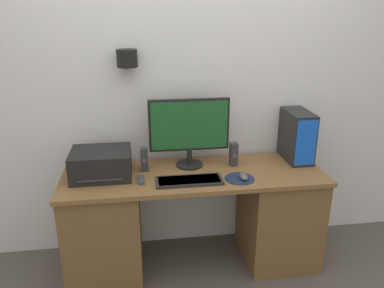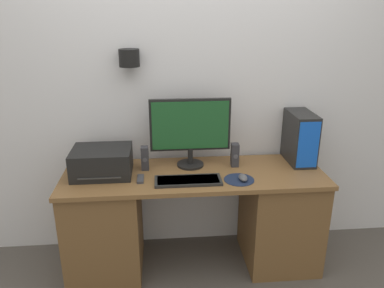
{
  "view_description": "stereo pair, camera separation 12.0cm",
  "coord_description": "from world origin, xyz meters",
  "px_view_note": "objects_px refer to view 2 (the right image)",
  "views": [
    {
      "loc": [
        -0.34,
        -2.02,
        1.79
      ],
      "look_at": [
        -0.01,
        0.29,
        0.94
      ],
      "focal_mm": 35.0,
      "sensor_mm": 36.0,
      "label": 1
    },
    {
      "loc": [
        -0.22,
        -2.03,
        1.79
      ],
      "look_at": [
        -0.01,
        0.29,
        0.94
      ],
      "focal_mm": 35.0,
      "sensor_mm": 36.0,
      "label": 2
    }
  ],
  "objects_px": {
    "monitor": "(190,128)",
    "computer_tower": "(300,138)",
    "keyboard": "(188,180)",
    "mouse": "(243,178)",
    "speaker_right": "(235,155)",
    "printer": "(102,162)",
    "remote_control": "(140,179)",
    "speaker_left": "(145,158)"
  },
  "relations": [
    {
      "from": "keyboard",
      "to": "remote_control",
      "type": "distance_m",
      "value": 0.31
    },
    {
      "from": "mouse",
      "to": "speaker_right",
      "type": "xyz_separation_m",
      "value": [
        -0.01,
        0.25,
        0.06
      ]
    },
    {
      "from": "keyboard",
      "to": "printer",
      "type": "relative_size",
      "value": 1.11
    },
    {
      "from": "keyboard",
      "to": "speaker_right",
      "type": "relative_size",
      "value": 2.6
    },
    {
      "from": "monitor",
      "to": "mouse",
      "type": "relative_size",
      "value": 5.62
    },
    {
      "from": "mouse",
      "to": "computer_tower",
      "type": "distance_m",
      "value": 0.58
    },
    {
      "from": "computer_tower",
      "to": "printer",
      "type": "distance_m",
      "value": 1.4
    },
    {
      "from": "keyboard",
      "to": "speaker_left",
      "type": "height_order",
      "value": "speaker_left"
    },
    {
      "from": "keyboard",
      "to": "mouse",
      "type": "xyz_separation_m",
      "value": [
        0.36,
        -0.01,
        0.01
      ]
    },
    {
      "from": "computer_tower",
      "to": "printer",
      "type": "height_order",
      "value": "computer_tower"
    },
    {
      "from": "keyboard",
      "to": "speaker_left",
      "type": "relative_size",
      "value": 2.6
    },
    {
      "from": "remote_control",
      "to": "keyboard",
      "type": "bearing_deg",
      "value": -10.43
    },
    {
      "from": "mouse",
      "to": "remote_control",
      "type": "relative_size",
      "value": 0.81
    },
    {
      "from": "mouse",
      "to": "speaker_right",
      "type": "distance_m",
      "value": 0.25
    },
    {
      "from": "monitor",
      "to": "remote_control",
      "type": "xyz_separation_m",
      "value": [
        -0.35,
        -0.21,
        -0.27
      ]
    },
    {
      "from": "monitor",
      "to": "computer_tower",
      "type": "relative_size",
      "value": 1.53
    },
    {
      "from": "keyboard",
      "to": "mouse",
      "type": "bearing_deg",
      "value": -1.8
    },
    {
      "from": "keyboard",
      "to": "mouse",
      "type": "distance_m",
      "value": 0.36
    },
    {
      "from": "printer",
      "to": "speaker_right",
      "type": "distance_m",
      "value": 0.92
    },
    {
      "from": "printer",
      "to": "remote_control",
      "type": "height_order",
      "value": "printer"
    },
    {
      "from": "computer_tower",
      "to": "speaker_right",
      "type": "bearing_deg",
      "value": -174.92
    },
    {
      "from": "keyboard",
      "to": "computer_tower",
      "type": "bearing_deg",
      "value": 18.42
    },
    {
      "from": "monitor",
      "to": "mouse",
      "type": "height_order",
      "value": "monitor"
    },
    {
      "from": "monitor",
      "to": "mouse",
      "type": "bearing_deg",
      "value": -41.39
    },
    {
      "from": "keyboard",
      "to": "mouse",
      "type": "relative_size",
      "value": 4.35
    },
    {
      "from": "mouse",
      "to": "speaker_left",
      "type": "xyz_separation_m",
      "value": [
        -0.64,
        0.24,
        0.06
      ]
    },
    {
      "from": "keyboard",
      "to": "remote_control",
      "type": "xyz_separation_m",
      "value": [
        -0.31,
        0.06,
        -0.0
      ]
    },
    {
      "from": "computer_tower",
      "to": "monitor",
      "type": "bearing_deg",
      "value": -179.6
    },
    {
      "from": "monitor",
      "to": "remote_control",
      "type": "relative_size",
      "value": 4.57
    },
    {
      "from": "printer",
      "to": "remote_control",
      "type": "distance_m",
      "value": 0.29
    },
    {
      "from": "monitor",
      "to": "printer",
      "type": "height_order",
      "value": "monitor"
    },
    {
      "from": "monitor",
      "to": "remote_control",
      "type": "distance_m",
      "value": 0.49
    },
    {
      "from": "keyboard",
      "to": "speaker_right",
      "type": "height_order",
      "value": "speaker_right"
    },
    {
      "from": "printer",
      "to": "keyboard",
      "type": "bearing_deg",
      "value": -17.23
    },
    {
      "from": "keyboard",
      "to": "printer",
      "type": "xyz_separation_m",
      "value": [
        -0.57,
        0.18,
        0.08
      ]
    },
    {
      "from": "printer",
      "to": "speaker_left",
      "type": "xyz_separation_m",
      "value": [
        0.28,
        0.05,
        -0.01
      ]
    },
    {
      "from": "mouse",
      "to": "speaker_left",
      "type": "distance_m",
      "value": 0.69
    },
    {
      "from": "mouse",
      "to": "speaker_right",
      "type": "relative_size",
      "value": 0.6
    },
    {
      "from": "keyboard",
      "to": "printer",
      "type": "distance_m",
      "value": 0.6
    },
    {
      "from": "keyboard",
      "to": "speaker_left",
      "type": "xyz_separation_m",
      "value": [
        -0.28,
        0.23,
        0.07
      ]
    },
    {
      "from": "computer_tower",
      "to": "keyboard",
      "type": "bearing_deg",
      "value": -161.58
    },
    {
      "from": "speaker_right",
      "to": "remote_control",
      "type": "distance_m",
      "value": 0.69
    }
  ]
}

